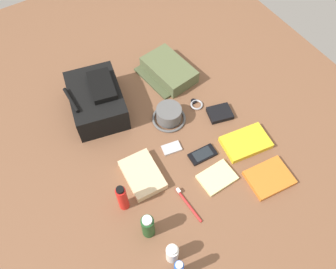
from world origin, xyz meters
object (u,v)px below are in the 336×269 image
Objects in this scene: toiletry_pouch at (168,71)px; folded_towel at (142,175)px; shampoo_bottle at (148,226)px; wristwatch at (196,104)px; notepad at (217,177)px; toothbrush at (187,203)px; travel_guidebook at (246,143)px; backpack at (97,100)px; wallet at (220,113)px; bucket_hat at (169,115)px; toothpaste_tube at (172,253)px; sunscreen_spray at (122,198)px; cell_phone at (203,154)px; media_player at (172,148)px; paperback_novel at (269,178)px.

folded_towel is at bearing 137.33° from toiletry_pouch.
wristwatch is (0.42, -0.51, -0.06)m from shampoo_bottle.
wristwatch is 0.40m from notepad.
toiletry_pouch is 0.71m from toothbrush.
toiletry_pouch is 1.30× the size of travel_guidebook.
wallet is (-0.34, -0.48, -0.06)m from backpack.
bucket_hat is 0.55m from shampoo_bottle.
toothpaste_tube reaches higher than wristwatch.
shampoo_bottle is at bearing 142.72° from toiletry_pouch.
notepad is at bearing -156.23° from backpack.
bucket_hat is at bearing -54.87° from sunscreen_spray.
cell_phone reaches higher than wristwatch.
bucket_hat is at bearing 36.24° from travel_guidebook.
bucket_hat is 0.37m from notepad.
media_player is at bearing -18.71° from toothbrush.
folded_towel reaches higher than cell_phone.
paperback_novel is at bearing -158.14° from bucket_hat.
folded_towel is (-0.20, 0.41, 0.01)m from wristwatch.
toothbrush is (-0.10, 0.38, -0.01)m from travel_guidebook.
notepad is at bearing -178.44° from bucket_hat.
toothbrush is 1.15× the size of notepad.
bucket_hat is 1.74× the size of media_player.
notepad is (-0.07, 0.21, -0.00)m from travel_guidebook.
sunscreen_spray is (0.28, 0.06, 0.03)m from toothpaste_tube.
paperback_novel reaches higher than notepad.
bucket_hat is 0.16m from wristwatch.
paperback_novel is 1.31× the size of notepad.
backpack reaches higher than bucket_hat.
wristwatch is (-0.24, -0.01, -0.03)m from toiletry_pouch.
toothpaste_tube is (-0.78, 0.07, -0.02)m from backpack.
backpack is 1.88× the size of paperback_novel.
toothbrush is at bearing 104.03° from travel_guidebook.
media_player is at bearing 121.86° from wristwatch.
shampoo_bottle is 0.25m from folded_towel.
backpack is at bearing 91.23° from toiletry_pouch.
cell_phone is at bearing 151.21° from wristwatch.
wristwatch is (0.25, -0.14, -0.00)m from cell_phone.
paperback_novel is 0.98× the size of folded_towel.
toothpaste_tube is 0.28m from sunscreen_spray.
travel_guidebook is (-0.53, -0.48, -0.06)m from backpack.
notepad is at bearing -82.97° from shampoo_bottle.
media_player and wristwatch have the same top height.
media_player is at bearing 19.42° from notepad.
bucket_hat reaches higher than wallet.
toiletry_pouch is 0.59m from folded_towel.
cell_phone is at bearing -149.77° from backpack.
media_player is at bearing 152.37° from bucket_hat.
travel_guidebook is (-0.03, -0.60, -0.07)m from sunscreen_spray.
paperback_novel is 0.37m from toothbrush.
backpack is 0.48m from wristwatch.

